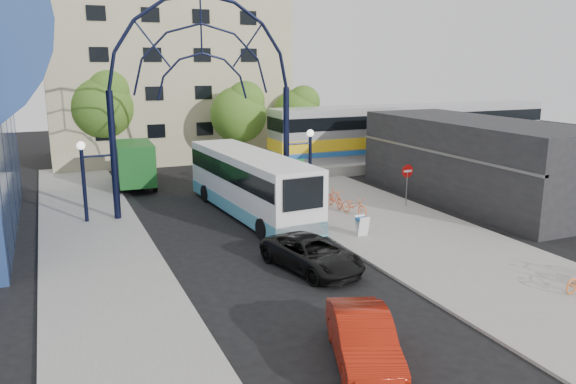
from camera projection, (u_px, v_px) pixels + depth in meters
name	position (u px, v px, depth m)	size (l,w,h in m)	color
ground	(312.00, 303.00, 20.05)	(120.00, 120.00, 0.00)	black
sidewalk_east	(427.00, 242.00, 26.70)	(8.00, 56.00, 0.12)	gray
plaza_west	(105.00, 272.00, 22.89)	(5.00, 50.00, 0.12)	gray
gateway_arch	(202.00, 60.00, 30.64)	(13.64, 0.44, 12.10)	black
stop_sign	(297.00, 177.00, 32.19)	(0.80, 0.07, 2.50)	slate
do_not_enter_sign	(407.00, 175.00, 32.79)	(0.76, 0.07, 2.48)	slate
street_name_sign	(299.00, 172.00, 32.85)	(0.70, 0.70, 2.80)	slate
sandwich_board	(362.00, 223.00, 27.39)	(0.55, 0.61, 0.99)	white
commercial_block_east	(475.00, 161.00, 34.61)	(6.00, 16.00, 5.00)	black
apartment_block	(164.00, 78.00, 50.53)	(20.00, 12.10, 14.00)	tan
train_platform	(412.00, 160.00, 47.36)	(32.00, 5.00, 0.80)	gray
train_car	(414.00, 130.00, 46.80)	(25.10, 3.05, 4.20)	#B7B7BC
tree_north_a	(240.00, 111.00, 44.57)	(4.48, 4.48, 7.00)	#382314
tree_north_b	(103.00, 103.00, 44.14)	(5.12, 5.12, 8.00)	#382314
tree_north_c	(298.00, 111.00, 48.75)	(4.16, 4.16, 6.50)	#382314
city_bus	(250.00, 183.00, 31.55)	(3.61, 12.78, 3.47)	white
green_truck	(134.00, 164.00, 38.45)	(2.73, 6.45, 3.20)	black
black_suv	(312.00, 254.00, 23.14)	(2.30, 5.00, 1.39)	black
red_sedan	(363.00, 340.00, 15.88)	(1.59, 4.56, 1.50)	maroon
bike_near_a	(354.00, 206.00, 31.28)	(0.65, 1.87, 0.98)	orange
bike_near_b	(335.00, 198.00, 32.75)	(0.51, 1.82, 1.09)	#E3572D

